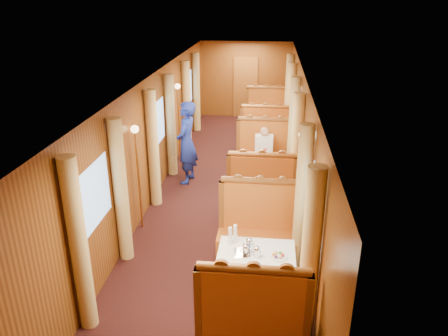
# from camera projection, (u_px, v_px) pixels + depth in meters

# --- Properties ---
(floor) EXTENTS (3.00, 12.00, 0.01)m
(floor) POSITION_uv_depth(u_px,v_px,m) (227.00, 190.00, 9.52)
(floor) COLOR black
(floor) RESTS_ON ground
(ceiling) EXTENTS (3.00, 12.00, 0.01)m
(ceiling) POSITION_uv_depth(u_px,v_px,m) (228.00, 75.00, 8.57)
(ceiling) COLOR silver
(ceiling) RESTS_ON wall_left
(wall_far) EXTENTS (3.00, 0.01, 2.50)m
(wall_far) POSITION_uv_depth(u_px,v_px,m) (246.00, 80.00, 14.56)
(wall_far) COLOR brown
(wall_far) RESTS_ON floor
(wall_left) EXTENTS (0.01, 12.00, 2.50)m
(wall_left) POSITION_uv_depth(u_px,v_px,m) (157.00, 133.00, 9.19)
(wall_left) COLOR brown
(wall_left) RESTS_ON floor
(wall_right) EXTENTS (0.01, 12.00, 2.50)m
(wall_right) POSITION_uv_depth(u_px,v_px,m) (301.00, 138.00, 8.90)
(wall_right) COLOR brown
(wall_right) RESTS_ON floor
(doorway_far) EXTENTS (0.80, 0.04, 2.00)m
(doorway_far) POSITION_uv_depth(u_px,v_px,m) (245.00, 88.00, 14.63)
(doorway_far) COLOR brown
(doorway_far) RESTS_ON floor
(table_near) EXTENTS (1.05, 0.72, 0.75)m
(table_near) POSITION_uv_depth(u_px,v_px,m) (256.00, 274.00, 6.09)
(table_near) COLOR white
(table_near) RESTS_ON floor
(banquette_near_fwd) EXTENTS (1.30, 0.55, 1.34)m
(banquette_near_fwd) POSITION_uv_depth(u_px,v_px,m) (252.00, 323.00, 5.13)
(banquette_near_fwd) COLOR #A93A12
(banquette_near_fwd) RESTS_ON floor
(banquette_near_aft) EXTENTS (1.30, 0.55, 1.34)m
(banquette_near_aft) POSITION_uv_depth(u_px,v_px,m) (258.00, 234.00, 7.00)
(banquette_near_aft) COLOR #A93A12
(banquette_near_aft) RESTS_ON floor
(table_mid) EXTENTS (1.05, 0.72, 0.75)m
(table_mid) POSITION_uv_depth(u_px,v_px,m) (262.00, 176.00, 9.30)
(table_mid) COLOR white
(table_mid) RESTS_ON floor
(banquette_mid_fwd) EXTENTS (1.30, 0.55, 1.34)m
(banquette_mid_fwd) POSITION_uv_depth(u_px,v_px,m) (261.00, 194.00, 8.35)
(banquette_mid_fwd) COLOR #A93A12
(banquette_mid_fwd) RESTS_ON floor
(banquette_mid_aft) EXTENTS (1.30, 0.55, 1.34)m
(banquette_mid_aft) POSITION_uv_depth(u_px,v_px,m) (264.00, 157.00, 10.22)
(banquette_mid_aft) COLOR #A93A12
(banquette_mid_aft) RESTS_ON floor
(table_far) EXTENTS (1.05, 0.72, 0.75)m
(table_far) POSITION_uv_depth(u_px,v_px,m) (266.00, 128.00, 12.52)
(table_far) COLOR white
(table_far) RESTS_ON floor
(banquette_far_fwd) EXTENTS (1.30, 0.55, 1.34)m
(banquette_far_fwd) POSITION_uv_depth(u_px,v_px,m) (265.00, 137.00, 11.57)
(banquette_far_fwd) COLOR #A93A12
(banquette_far_fwd) RESTS_ON floor
(banquette_far_aft) EXTENTS (1.30, 0.55, 1.34)m
(banquette_far_aft) POSITION_uv_depth(u_px,v_px,m) (266.00, 116.00, 13.44)
(banquette_far_aft) COLOR #A93A12
(banquette_far_aft) RESTS_ON floor
(tea_tray) EXTENTS (0.38, 0.32, 0.01)m
(tea_tray) POSITION_uv_depth(u_px,v_px,m) (246.00, 253.00, 5.91)
(tea_tray) COLOR silver
(tea_tray) RESTS_ON table_near
(teapot_left) EXTENTS (0.18, 0.16, 0.12)m
(teapot_left) POSITION_uv_depth(u_px,v_px,m) (246.00, 251.00, 5.85)
(teapot_left) COLOR silver
(teapot_left) RESTS_ON tea_tray
(teapot_right) EXTENTS (0.19, 0.16, 0.13)m
(teapot_right) POSITION_uv_depth(u_px,v_px,m) (257.00, 253.00, 5.80)
(teapot_right) COLOR silver
(teapot_right) RESTS_ON tea_tray
(teapot_back) EXTENTS (0.17, 0.13, 0.13)m
(teapot_back) POSITION_uv_depth(u_px,v_px,m) (249.00, 245.00, 5.99)
(teapot_back) COLOR silver
(teapot_back) RESTS_ON tea_tray
(fruit_plate) EXTENTS (0.24, 0.24, 0.05)m
(fruit_plate) POSITION_uv_depth(u_px,v_px,m) (278.00, 256.00, 5.82)
(fruit_plate) COLOR white
(fruit_plate) RESTS_ON table_near
(cup_inboard) EXTENTS (0.08, 0.08, 0.26)m
(cup_inboard) POSITION_uv_depth(u_px,v_px,m) (230.00, 237.00, 6.08)
(cup_inboard) COLOR white
(cup_inboard) RESTS_ON table_near
(cup_outboard) EXTENTS (0.08, 0.08, 0.26)m
(cup_outboard) POSITION_uv_depth(u_px,v_px,m) (235.00, 235.00, 6.14)
(cup_outboard) COLOR white
(cup_outboard) RESTS_ON table_near
(rose_vase_mid) EXTENTS (0.06, 0.06, 0.36)m
(rose_vase_mid) POSITION_uv_depth(u_px,v_px,m) (265.00, 152.00, 9.07)
(rose_vase_mid) COLOR silver
(rose_vase_mid) RESTS_ON table_mid
(rose_vase_far) EXTENTS (0.06, 0.06, 0.36)m
(rose_vase_far) POSITION_uv_depth(u_px,v_px,m) (267.00, 109.00, 12.33)
(rose_vase_far) COLOR silver
(rose_vase_far) RESTS_ON table_far
(window_left_near) EXTENTS (0.01, 1.20, 0.90)m
(window_left_near) POSITION_uv_depth(u_px,v_px,m) (93.00, 198.00, 5.90)
(window_left_near) COLOR #84ADE0
(window_left_near) RESTS_ON wall_left
(curtain_left_near_a) EXTENTS (0.22, 0.22, 2.35)m
(curtain_left_near_a) POSITION_uv_depth(u_px,v_px,m) (79.00, 247.00, 5.28)
(curtain_left_near_a) COLOR #DEC072
(curtain_left_near_a) RESTS_ON floor
(curtain_left_near_b) EXTENTS (0.22, 0.22, 2.35)m
(curtain_left_near_b) POSITION_uv_depth(u_px,v_px,m) (121.00, 192.00, 6.71)
(curtain_left_near_b) COLOR #DEC072
(curtain_left_near_b) RESTS_ON floor
(window_right_near) EXTENTS (0.01, 1.20, 0.90)m
(window_right_near) POSITION_uv_depth(u_px,v_px,m) (315.00, 209.00, 5.60)
(window_right_near) COLOR #84ADE0
(window_right_near) RESTS_ON wall_right
(curtain_right_near_a) EXTENTS (0.22, 0.22, 2.35)m
(curtain_right_near_a) POSITION_uv_depth(u_px,v_px,m) (310.00, 261.00, 5.00)
(curtain_right_near_a) COLOR #DEC072
(curtain_right_near_a) RESTS_ON floor
(curtain_right_near_b) EXTENTS (0.22, 0.22, 2.35)m
(curtain_right_near_b) POSITION_uv_depth(u_px,v_px,m) (302.00, 200.00, 6.44)
(curtain_right_near_b) COLOR #DEC072
(curtain_right_near_b) RESTS_ON floor
(window_left_mid) EXTENTS (0.01, 1.20, 0.90)m
(window_left_mid) POSITION_uv_depth(u_px,v_px,m) (157.00, 124.00, 9.12)
(window_left_mid) COLOR #84ADE0
(window_left_mid) RESTS_ON wall_left
(curtain_left_mid_a) EXTENTS (0.22, 0.22, 2.35)m
(curtain_left_mid_a) POSITION_uv_depth(u_px,v_px,m) (153.00, 149.00, 8.49)
(curtain_left_mid_a) COLOR #DEC072
(curtain_left_mid_a) RESTS_ON floor
(curtain_left_mid_b) EXTENTS (0.22, 0.22, 2.35)m
(curtain_left_mid_b) POSITION_uv_depth(u_px,v_px,m) (171.00, 126.00, 9.93)
(curtain_left_mid_b) COLOR #DEC072
(curtain_left_mid_b) RESTS_ON floor
(window_right_mid) EXTENTS (0.01, 1.20, 0.90)m
(window_right_mid) POSITION_uv_depth(u_px,v_px,m) (301.00, 128.00, 8.82)
(window_right_mid) COLOR #84ADE0
(window_right_mid) RESTS_ON wall_right
(curtain_right_mid_a) EXTENTS (0.22, 0.22, 2.35)m
(curtain_right_mid_a) POSITION_uv_depth(u_px,v_px,m) (296.00, 154.00, 8.22)
(curtain_right_mid_a) COLOR #DEC072
(curtain_right_mid_a) RESTS_ON floor
(curtain_right_mid_b) EXTENTS (0.22, 0.22, 2.35)m
(curtain_right_mid_b) POSITION_uv_depth(u_px,v_px,m) (293.00, 130.00, 9.65)
(curtain_right_mid_b) COLOR #DEC072
(curtain_right_mid_b) RESTS_ON floor
(window_left_far) EXTENTS (0.01, 1.20, 0.90)m
(window_left_far) POSITION_uv_depth(u_px,v_px,m) (188.00, 89.00, 12.34)
(window_left_far) COLOR #84ADE0
(window_left_far) RESTS_ON wall_left
(curtain_left_far_a) EXTENTS (0.22, 0.22, 2.35)m
(curtain_left_far_a) POSITION_uv_depth(u_px,v_px,m) (187.00, 105.00, 11.71)
(curtain_left_far_a) COLOR #DEC072
(curtain_left_far_a) RESTS_ON floor
(curtain_left_far_b) EXTENTS (0.22, 0.22, 2.35)m
(curtain_left_far_b) POSITION_uv_depth(u_px,v_px,m) (196.00, 92.00, 13.15)
(curtain_left_far_b) COLOR #DEC072
(curtain_left_far_b) RESTS_ON floor
(window_right_far) EXTENTS (0.01, 1.20, 0.90)m
(window_right_far) POSITION_uv_depth(u_px,v_px,m) (294.00, 91.00, 12.04)
(window_right_far) COLOR #84ADE0
(window_right_far) RESTS_ON wall_right
(curtain_right_far_a) EXTENTS (0.22, 0.22, 2.35)m
(curtain_right_far_a) POSITION_uv_depth(u_px,v_px,m) (290.00, 108.00, 11.44)
(curtain_right_far_a) COLOR #DEC072
(curtain_right_far_a) RESTS_ON floor
(curtain_right_far_b) EXTENTS (0.22, 0.22, 2.35)m
(curtain_right_far_b) POSITION_uv_depth(u_px,v_px,m) (289.00, 95.00, 12.87)
(curtain_right_far_b) COLOR #DEC072
(curtain_right_far_b) RESTS_ON floor
(sconce_left_fore) EXTENTS (0.14, 0.14, 1.95)m
(sconce_left_fore) POSITION_uv_depth(u_px,v_px,m) (137.00, 157.00, 7.52)
(sconce_left_fore) COLOR #BF8C3F
(sconce_left_fore) RESTS_ON floor
(sconce_right_fore) EXTENTS (0.14, 0.14, 1.95)m
(sconce_right_fore) POSITION_uv_depth(u_px,v_px,m) (301.00, 163.00, 7.25)
(sconce_right_fore) COLOR #BF8C3F
(sconce_right_fore) RESTS_ON floor
(sconce_left_aft) EXTENTS (0.14, 0.14, 1.95)m
(sconce_left_aft) POSITION_uv_depth(u_px,v_px,m) (178.00, 106.00, 10.74)
(sconce_left_aft) COLOR #BF8C3F
(sconce_left_aft) RESTS_ON floor
(sconce_right_aft) EXTENTS (0.14, 0.14, 1.95)m
(sconce_right_aft) POSITION_uv_depth(u_px,v_px,m) (293.00, 110.00, 10.46)
(sconce_right_aft) COLOR #BF8C3F
(sconce_right_aft) RESTS_ON floor
(steward) EXTENTS (0.52, 0.72, 1.85)m
(steward) POSITION_uv_depth(u_px,v_px,m) (187.00, 143.00, 9.60)
(steward) COLOR navy
(steward) RESTS_ON floor
(passenger) EXTENTS (0.40, 0.44, 0.76)m
(passenger) POSITION_uv_depth(u_px,v_px,m) (264.00, 148.00, 9.86)
(passenger) COLOR beige
(passenger) RESTS_ON banquette_mid_aft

